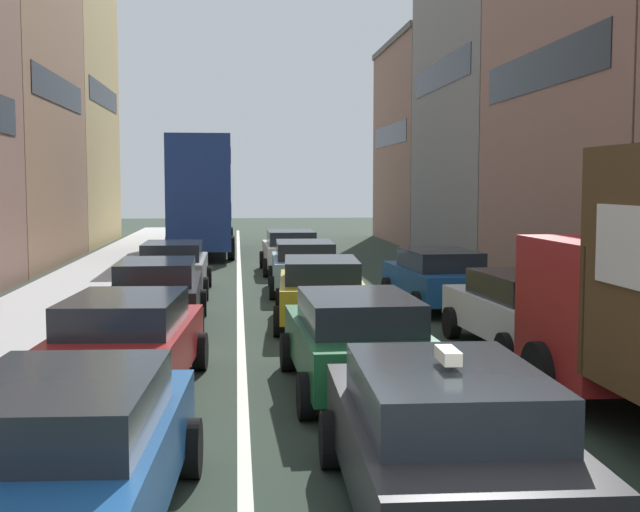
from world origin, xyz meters
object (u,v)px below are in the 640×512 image
(coupe_centre_lane_fourth, at_px, (304,265))
(sedan_centre_lane_fifth, at_px, (290,250))
(sedan_right_lane_behind_truck, at_px, (525,310))
(taxi_centre_lane_front, at_px, (443,437))
(wagon_left_lane_second, at_px, (127,341))
(hatchback_centre_lane_third, at_px, (321,289))
(wagon_right_lane_far, at_px, (438,277))
(sedan_left_lane_fourth, at_px, (173,266))
(sedan_left_lane_third, at_px, (157,292))
(sedan_left_lane_front, at_px, (66,451))
(sedan_centre_lane_second, at_px, (357,339))
(bus_mid_queue_primary, at_px, (202,190))

(coupe_centre_lane_fourth, xyz_separation_m, sedan_centre_lane_fifth, (-0.05, 5.48, 0.00))
(sedan_right_lane_behind_truck, bearing_deg, coupe_centre_lane_fourth, 17.59)
(taxi_centre_lane_front, bearing_deg, sedan_right_lane_behind_truck, -23.19)
(wagon_left_lane_second, relative_size, coupe_centre_lane_fourth, 1.01)
(hatchback_centre_lane_third, distance_m, sedan_centre_lane_fifth, 10.98)
(wagon_left_lane_second, bearing_deg, sedan_centre_lane_fifth, -8.11)
(taxi_centre_lane_front, distance_m, wagon_right_lane_far, 13.33)
(sedan_left_lane_fourth, distance_m, wagon_right_lane_far, 7.64)
(sedan_left_lane_third, relative_size, sedan_centre_lane_fifth, 1.00)
(sedan_left_lane_front, height_order, sedan_centre_lane_fifth, same)
(hatchback_centre_lane_third, bearing_deg, sedan_centre_lane_second, -177.07)
(sedan_centre_lane_second, relative_size, hatchback_centre_lane_third, 0.99)
(sedan_centre_lane_fifth, bearing_deg, hatchback_centre_lane_third, 179.22)
(sedan_left_lane_fourth, bearing_deg, bus_mid_queue_primary, -1.22)
(coupe_centre_lane_fourth, distance_m, sedan_left_lane_fourth, 3.74)
(sedan_left_lane_front, height_order, coupe_centre_lane_fourth, same)
(coupe_centre_lane_fourth, relative_size, bus_mid_queue_primary, 0.41)
(sedan_centre_lane_fifth, height_order, bus_mid_queue_primary, bus_mid_queue_primary)
(sedan_left_lane_fourth, xyz_separation_m, bus_mid_queue_primary, (0.26, 13.54, 2.03))
(sedan_left_lane_front, distance_m, sedan_left_lane_third, 10.88)
(sedan_left_lane_front, distance_m, coupe_centre_lane_fourth, 16.79)
(sedan_right_lane_behind_truck, bearing_deg, taxi_centre_lane_front, 151.85)
(taxi_centre_lane_front, bearing_deg, sedan_centre_lane_fifth, 1.48)
(sedan_left_lane_third, height_order, sedan_centre_lane_fifth, same)
(taxi_centre_lane_front, xyz_separation_m, sedan_right_lane_behind_truck, (3.45, 7.52, -0.00))
(coupe_centre_lane_fourth, bearing_deg, bus_mid_queue_primary, 15.91)
(sedan_left_lane_third, xyz_separation_m, sedan_right_lane_behind_truck, (7.08, -3.29, 0.00))
(sedan_centre_lane_second, height_order, sedan_left_lane_third, same)
(taxi_centre_lane_front, bearing_deg, sedan_left_lane_third, 20.01)
(coupe_centre_lane_fourth, bearing_deg, sedan_left_lane_third, 148.14)
(taxi_centre_lane_front, height_order, sedan_left_lane_third, taxi_centre_lane_front)
(taxi_centre_lane_front, distance_m, bus_mid_queue_primary, 30.21)
(taxi_centre_lane_front, relative_size, coupe_centre_lane_fourth, 1.00)
(sedan_left_lane_third, xyz_separation_m, wagon_right_lane_far, (6.75, 2.15, 0.00))
(wagon_left_lane_second, bearing_deg, sedan_left_lane_fourth, 4.61)
(taxi_centre_lane_front, xyz_separation_m, sedan_left_lane_front, (-3.40, -0.07, -0.00))
(taxi_centre_lane_front, distance_m, sedan_left_lane_third, 11.40)
(wagon_right_lane_far, height_order, bus_mid_queue_primary, bus_mid_queue_primary)
(hatchback_centre_lane_third, bearing_deg, sedan_left_lane_fourth, 36.95)
(coupe_centre_lane_fourth, bearing_deg, wagon_right_lane_far, -136.17)
(wagon_left_lane_second, xyz_separation_m, bus_mid_queue_primary, (0.11, 24.82, 2.03))
(taxi_centre_lane_front, relative_size, sedan_centre_lane_second, 1.00)
(sedan_left_lane_front, height_order, sedan_centre_lane_second, same)
(wagon_left_lane_second, xyz_separation_m, sedan_left_lane_third, (-0.08, 5.69, 0.00))
(sedan_left_lane_front, xyz_separation_m, coupe_centre_lane_fourth, (3.44, 16.43, 0.00))
(sedan_centre_lane_fifth, xyz_separation_m, wagon_right_lane_far, (3.14, -8.88, 0.00))
(hatchback_centre_lane_third, distance_m, bus_mid_queue_primary, 19.49)
(sedan_left_lane_fourth, height_order, wagon_right_lane_far, same)
(sedan_left_lane_third, relative_size, coupe_centre_lane_fourth, 1.00)
(sedan_left_lane_front, bearing_deg, sedan_right_lane_behind_truck, -39.24)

